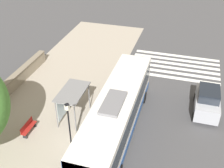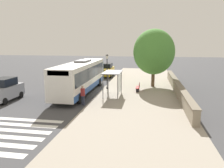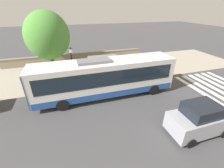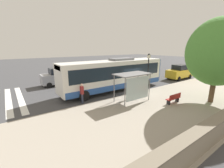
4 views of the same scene
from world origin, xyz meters
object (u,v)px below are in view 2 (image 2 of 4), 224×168
Objects in this scene: bench at (138,87)px; street_lamp_near at (107,68)px; parked_car_far_lane at (4,90)px; pedestrian at (83,94)px; parked_car_behind_bus at (107,70)px; bus_shelter at (114,76)px; shade_tree at (154,52)px; bus at (81,76)px.

street_lamp_near is at bearing -12.51° from bench.
parked_car_far_lane is at bearing 39.23° from street_lamp_near.
parked_car_far_lane is at bearing -1.51° from pedestrian.
parked_car_far_lane is (6.82, 16.29, 0.02)m from parked_car_behind_bus.
bench is at bearing -133.34° from bus_shelter.
street_lamp_near is (3.77, -0.84, 1.97)m from bench.
bus_shelter is 0.45× the size of shade_tree.
bench is at bearing 167.49° from street_lamp_near.
street_lamp_near is (-2.44, -2.56, 0.61)m from bus.
pedestrian is 0.39× the size of parked_car_behind_bus.
bus reaches higher than parked_car_behind_bus.
pedestrian is 11.81m from shade_tree.
pedestrian reaches higher than bench.
shade_tree is at bearing -158.06° from street_lamp_near.
bus_shelter is 3.84m from bench.
shade_tree is (-4.07, -5.56, 2.23)m from bus_shelter.
bus is at bearing 46.43° from street_lamp_near.
bus_shelter is 10.72m from parked_car_far_lane.
shade_tree is (-1.69, -3.03, 3.86)m from bench.
pedestrian is at bearing 60.52° from bus_shelter.
bus_shelter is at bearing 104.23° from parked_car_behind_bus.
bus is 6.58m from bench.
street_lamp_near is at bearing -133.57° from bus.
bus is 3.58m from street_lamp_near.
bus is 6.96× the size of pedestrian.
street_lamp_near reaches higher than bus.
bus is at bearing -71.03° from pedestrian.
shade_tree reaches higher than parked_car_behind_bus.
pedestrian is 16.52m from parked_car_behind_bus.
street_lamp_near is (1.38, -3.37, 0.34)m from bus_shelter.
pedestrian is 7.44m from street_lamp_near.
parked_car_far_lane is (10.02, 3.68, -1.05)m from bus_shelter.
bus is 2.99× the size of street_lamp_near.
parked_car_behind_bus is (-0.62, -11.79, -0.81)m from bus.
shade_tree reaches higher than bus.
street_lamp_near is at bearing -96.45° from pedestrian.
street_lamp_near is (-0.82, -7.26, 1.40)m from pedestrian.
bus_shelter is 0.69× the size of parked_car_behind_bus.
bus_shelter is at bearing 46.66° from bench.
bus_shelter is 13.04m from parked_car_behind_bus.
pedestrian is 7.82m from parked_car_far_lane.
bench is 0.35× the size of parked_car_behind_bus.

